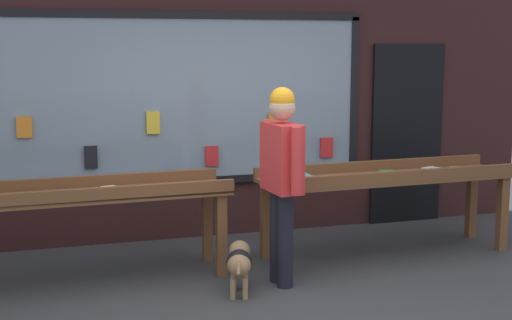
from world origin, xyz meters
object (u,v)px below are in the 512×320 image
display_table_left (82,202)px  display_table_right (387,183)px  person_browsing (282,170)px  small_dog (239,261)px

display_table_left → display_table_right: bearing=0.0°
display_table_left → display_table_right: size_ratio=1.00×
display_table_right → person_browsing: size_ratio=1.51×
display_table_left → small_dog: display_table_left is taller
person_browsing → small_dog: (-0.42, -0.12, -0.75)m
person_browsing → small_dog: size_ratio=3.13×
display_table_left → small_dog: 1.49m
display_table_right → small_dog: size_ratio=4.71×
display_table_left → display_table_right: same height
display_table_right → person_browsing: (-1.31, -0.57, 0.30)m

